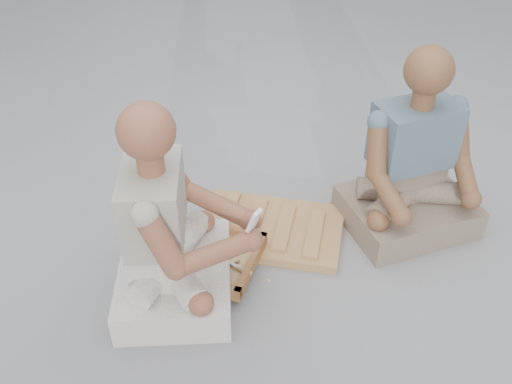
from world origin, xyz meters
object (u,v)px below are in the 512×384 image
(craftsman, at_px, (169,237))
(companion, at_px, (413,172))
(carved_panel, at_px, (270,229))
(tool_tray, at_px, (203,256))

(craftsman, xyz_separation_m, companion, (0.82, 0.73, -0.01))
(carved_panel, bearing_deg, tool_tray, -123.69)
(tool_tray, distance_m, craftsman, 0.28)
(carved_panel, relative_size, companion, 0.75)
(tool_tray, relative_size, craftsman, 0.54)
(tool_tray, distance_m, companion, 0.98)
(carved_panel, xyz_separation_m, tool_tray, (-0.20, -0.30, 0.04))
(carved_panel, xyz_separation_m, companion, (0.56, 0.27, 0.26))
(tool_tray, xyz_separation_m, companion, (0.76, 0.57, 0.22))
(carved_panel, distance_m, craftsman, 0.59)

